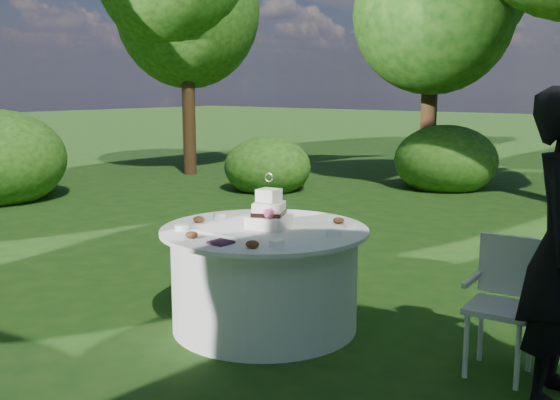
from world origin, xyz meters
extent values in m
plane|color=#153B10|center=(0.00, 0.00, 0.00)|extent=(80.00, 80.00, 0.00)
cube|color=#421C36|center=(0.09, -0.56, 0.78)|extent=(0.14, 0.14, 0.02)
ellipsoid|color=white|center=(-0.15, -0.38, 0.78)|extent=(0.48, 0.07, 0.01)
cylinder|color=white|center=(0.00, 0.00, 0.37)|extent=(1.40, 1.40, 0.74)
cylinder|color=silver|center=(0.00, 0.00, 0.76)|extent=(1.56, 1.56, 0.03)
cube|color=white|center=(0.03, 0.02, 0.82)|extent=(0.34, 0.34, 0.09)
cube|color=white|center=(0.03, 0.02, 0.92)|extent=(0.29, 0.29, 0.09)
cube|color=white|center=(0.03, 0.02, 1.02)|extent=(0.17, 0.17, 0.09)
cube|color=black|center=(0.03, 0.02, 0.89)|extent=(0.30, 0.30, 0.03)
sphere|color=#DA406F|center=(0.11, -0.08, 0.91)|extent=(0.07, 0.07, 0.07)
cylinder|color=silver|center=(0.03, 0.02, 1.09)|extent=(0.01, 0.01, 0.05)
torus|color=silver|center=(0.03, 0.02, 1.16)|extent=(0.07, 0.02, 0.07)
cube|color=silver|center=(1.71, 0.28, 0.44)|extent=(0.42, 0.42, 0.04)
cube|color=white|center=(1.69, 0.45, 0.68)|extent=(0.39, 0.07, 0.39)
cylinder|color=white|center=(1.57, 0.10, 0.21)|extent=(0.03, 0.03, 0.42)
cylinder|color=white|center=(1.88, 0.13, 0.21)|extent=(0.03, 0.03, 0.42)
cylinder|color=white|center=(1.54, 0.42, 0.21)|extent=(0.03, 0.03, 0.42)
cylinder|color=silver|center=(1.85, 0.45, 0.21)|extent=(0.03, 0.03, 0.42)
cube|color=silver|center=(1.52, 0.26, 0.60)|extent=(0.07, 0.35, 0.03)
cube|color=silver|center=(1.89, 0.29, 0.60)|extent=(0.07, 0.35, 0.03)
cylinder|color=white|center=(-0.54, 0.08, 0.79)|extent=(0.10, 0.10, 0.04)
cylinder|color=white|center=(0.56, 0.09, 0.79)|extent=(0.10, 0.10, 0.04)
cylinder|color=white|center=(0.42, -0.37, 0.79)|extent=(0.10, 0.10, 0.04)
cylinder|color=white|center=(-0.27, 0.47, 0.79)|extent=(0.10, 0.10, 0.04)
cylinder|color=white|center=(-0.43, -0.44, 0.79)|extent=(0.10, 0.10, 0.04)
cylinder|color=white|center=(0.48, 0.42, 0.79)|extent=(0.10, 0.10, 0.04)
ellipsoid|color=#562D16|center=(-0.18, -0.57, 0.79)|extent=(0.09, 0.09, 0.05)
ellipsoid|color=#562D16|center=(-0.53, -0.16, 0.79)|extent=(0.09, 0.09, 0.05)
ellipsoid|color=#562D16|center=(0.34, 0.48, 0.79)|extent=(0.09, 0.09, 0.05)
ellipsoid|color=#562D16|center=(0.33, -0.51, 0.79)|extent=(0.09, 0.09, 0.05)
camera|label=1|loc=(3.09, -3.66, 1.82)|focal=42.00mm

